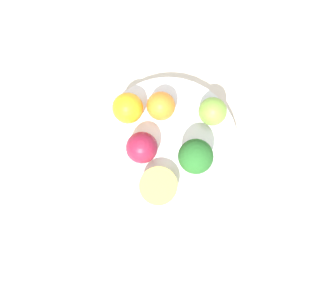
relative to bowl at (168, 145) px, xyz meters
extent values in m
plane|color=gray|center=(0.00, 0.00, -0.03)|extent=(6.00, 6.00, 0.00)
cube|color=beige|center=(0.00, 0.00, -0.02)|extent=(1.20, 1.20, 0.02)
cylinder|color=white|center=(0.00, 0.00, 0.00)|extent=(0.23, 0.23, 0.03)
cylinder|color=#99C17A|center=(0.00, -0.05, 0.03)|extent=(0.02, 0.02, 0.02)
sphere|color=#236023|center=(0.00, -0.05, 0.05)|extent=(0.05, 0.05, 0.05)
sphere|color=olive|center=(0.08, -0.03, 0.04)|extent=(0.04, 0.04, 0.04)
sphere|color=maroon|center=(-0.03, 0.03, 0.04)|extent=(0.05, 0.05, 0.05)
sphere|color=orange|center=(0.01, 0.08, 0.04)|extent=(0.05, 0.05, 0.05)
sphere|color=orange|center=(0.04, 0.04, 0.04)|extent=(0.05, 0.05, 0.05)
cylinder|color=#F4CC4C|center=(-0.07, -0.03, 0.03)|extent=(0.06, 0.06, 0.02)
cube|color=silver|center=(0.25, 0.09, -0.01)|extent=(0.16, 0.15, 0.01)
camera|label=1|loc=(-0.09, -0.06, 0.53)|focal=35.00mm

